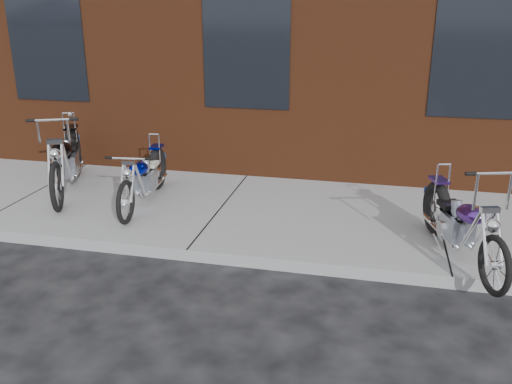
# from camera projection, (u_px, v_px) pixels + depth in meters

# --- Properties ---
(ground) EXTENTS (120.00, 120.00, 0.00)m
(ground) POSITION_uv_depth(u_px,v_px,m) (187.00, 261.00, 6.46)
(ground) COLOR black
(ground) RESTS_ON ground
(sidewalk) EXTENTS (22.00, 3.00, 0.15)m
(sidewalk) POSITION_uv_depth(u_px,v_px,m) (222.00, 211.00, 7.82)
(sidewalk) COLOR #9E9E9E
(sidewalk) RESTS_ON ground
(chopper_purple) EXTENTS (0.79, 2.09, 1.21)m
(chopper_purple) POSITION_uv_depth(u_px,v_px,m) (461.00, 226.00, 6.09)
(chopper_purple) COLOR black
(chopper_purple) RESTS_ON sidewalk
(chopper_blue) EXTENTS (0.50, 2.06, 0.89)m
(chopper_blue) POSITION_uv_depth(u_px,v_px,m) (144.00, 179.00, 7.80)
(chopper_blue) COLOR black
(chopper_blue) RESTS_ON sidewalk
(chopper_third) EXTENTS (1.08, 2.33, 1.26)m
(chopper_third) POSITION_uv_depth(u_px,v_px,m) (66.00, 162.00, 8.34)
(chopper_third) COLOR black
(chopper_third) RESTS_ON sidewalk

